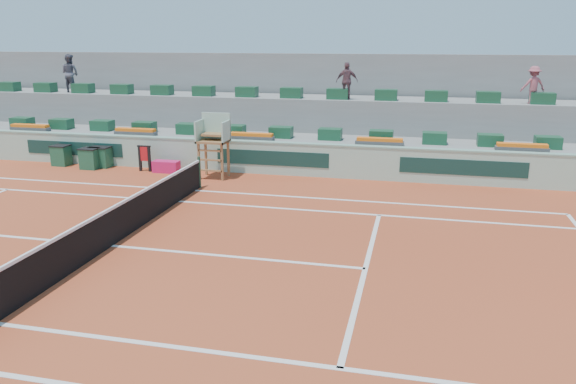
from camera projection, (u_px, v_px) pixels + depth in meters
name	position (u px, v px, depth m)	size (l,w,h in m)	color
ground	(112.00, 246.00, 14.20)	(90.00, 90.00, 0.00)	#9C3B1E
seating_tier_lower	(241.00, 146.00, 24.08)	(36.00, 4.00, 1.20)	gray
seating_tier_upper	(251.00, 124.00, 25.40)	(36.00, 2.40, 2.60)	gray
stadium_back_wall	(261.00, 101.00, 26.66)	(36.00, 0.40, 4.40)	gray
player_bag	(166.00, 167.00, 21.92)	(1.02, 0.46, 0.46)	#D51B60
spectator_left	(70.00, 73.00, 26.35)	(0.86, 0.67, 1.76)	#4F4F5C
spectator_mid	(347.00, 81.00, 23.21)	(0.90, 0.37, 1.53)	brown
spectator_right	(533.00, 85.00, 21.79)	(0.93, 0.54, 1.44)	#A2515B
court_lines	(112.00, 246.00, 14.20)	(23.89, 11.09, 0.01)	silver
tennis_net	(110.00, 226.00, 14.06)	(0.10, 11.97, 1.10)	black
advertising_hoarding	(224.00, 155.00, 22.00)	(36.00, 0.34, 1.26)	#9EC7B1
umpire_chair	(214.00, 137.00, 20.82)	(1.10, 0.90, 2.40)	brown
seat_row_lower	(234.00, 130.00, 23.02)	(32.90, 0.60, 0.44)	#18492C
seat_row_upper	(247.00, 92.00, 24.43)	(32.90, 0.60, 0.44)	#18492C
flower_planters	(192.00, 134.00, 22.62)	(26.80, 0.36, 0.28)	#4C4C4C
drink_cooler_a	(101.00, 157.00, 22.81)	(0.82, 0.71, 0.84)	#1B5135
drink_cooler_b	(90.00, 158.00, 22.48)	(0.71, 0.62, 0.84)	#1B5135
drink_cooler_c	(61.00, 155.00, 23.07)	(0.68, 0.59, 0.84)	#1B5135
towel_rack	(144.00, 156.00, 22.00)	(0.56, 0.09, 1.03)	black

